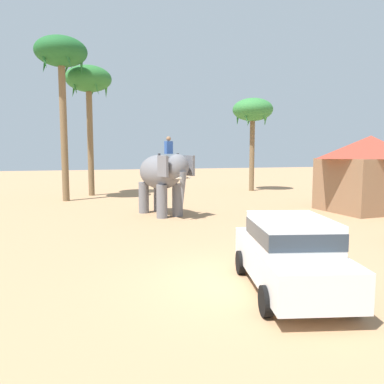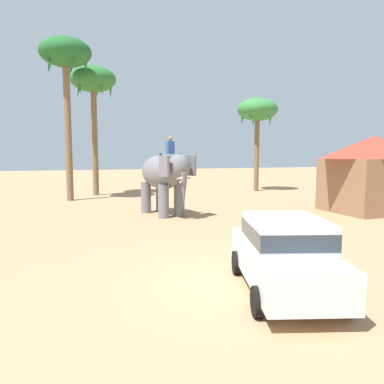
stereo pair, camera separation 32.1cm
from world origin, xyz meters
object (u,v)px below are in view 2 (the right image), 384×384
at_px(elephant_with_mahout, 164,175).
at_px(roadside_hut, 373,171).
at_px(car_sedan_foreground, 284,252).
at_px(palm_tree_left_of_road, 66,59).
at_px(palm_tree_behind_elephant, 93,84).
at_px(palm_tree_near_hut, 257,112).

xyz_separation_m(elephant_with_mahout, roadside_hut, (10.78, -1.89, 0.13)).
xyz_separation_m(car_sedan_foreground, elephant_with_mahout, (-0.46, 10.92, 1.06)).
height_order(elephant_with_mahout, palm_tree_left_of_road, palm_tree_left_of_road).
distance_m(palm_tree_behind_elephant, roadside_hut, 19.10).
xyz_separation_m(elephant_with_mahout, palm_tree_behind_elephant, (-3.05, 9.92, 5.97)).
xyz_separation_m(car_sedan_foreground, palm_tree_left_of_road, (-5.21, 18.17, 8.01)).
height_order(car_sedan_foreground, palm_tree_left_of_road, palm_tree_left_of_road).
bearing_deg(palm_tree_behind_elephant, car_sedan_foreground, -80.45).
bearing_deg(car_sedan_foreground, elephant_with_mahout, 92.41).
bearing_deg(palm_tree_left_of_road, elephant_with_mahout, -56.79).
distance_m(elephant_with_mahout, palm_tree_behind_elephant, 11.97).
relative_size(elephant_with_mahout, roadside_hut, 0.77).
bearing_deg(palm_tree_near_hut, roadside_hut, -83.78).
height_order(car_sedan_foreground, elephant_with_mahout, elephant_with_mahout).
bearing_deg(car_sedan_foreground, palm_tree_left_of_road, 105.99).
bearing_deg(palm_tree_left_of_road, roadside_hut, -30.48).
relative_size(palm_tree_near_hut, palm_tree_left_of_road, 0.72).
distance_m(elephant_with_mahout, palm_tree_left_of_road, 11.10).
distance_m(car_sedan_foreground, palm_tree_near_hut, 23.03).
height_order(palm_tree_left_of_road, roadside_hut, palm_tree_left_of_road).
relative_size(elephant_with_mahout, palm_tree_behind_elephant, 0.44).
bearing_deg(palm_tree_left_of_road, car_sedan_foreground, -74.01).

